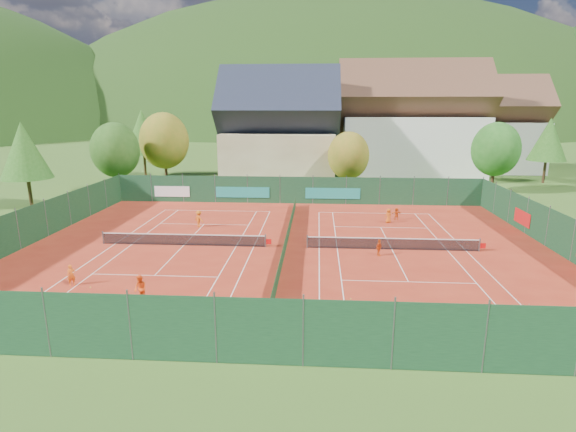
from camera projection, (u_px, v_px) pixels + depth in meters
The scene contains 32 objects.
ground at pixel (286, 248), 34.34m from camera, with size 600.00×600.00×0.00m, color #31551A.
clay_pad at pixel (286, 247), 34.34m from camera, with size 40.00×32.00×0.01m, color #9F2917.
court_markings_left at pixel (184, 245), 34.85m from camera, with size 11.03×23.83×0.00m.
court_markings_right at pixel (392, 250), 33.82m from camera, with size 11.03×23.83×0.00m.
tennis_net_left at pixel (185, 239), 34.72m from camera, with size 13.30×0.10×1.02m.
tennis_net_right at pixel (394, 243), 33.69m from camera, with size 13.30×0.10×1.02m.
court_divider at pixel (286, 241), 34.22m from camera, with size 0.03×28.80×1.00m.
fence_north at pixel (292, 190), 49.52m from camera, with size 40.00×0.10×3.00m.
fence_south at pixel (259, 332), 18.48m from camera, with size 40.00×0.04×3.00m.
fence_west at pixel (33, 224), 35.27m from camera, with size 0.04×32.00×3.00m.
fence_east at pixel (559, 234), 32.75m from camera, with size 0.09×32.00×3.00m.
chalet at pixel (280, 135), 62.02m from camera, with size 16.20×12.00×16.00m.
hotel_block_a at pixel (411, 128), 66.43m from camera, with size 21.60×11.00×17.25m.
hotel_block_b at pixel (487, 131), 73.47m from camera, with size 17.28×10.00×15.50m.
tree_west_front at pixel (115, 150), 53.85m from camera, with size 5.72×5.72×8.69m.
tree_west_mid at pixel (164, 141), 59.24m from camera, with size 6.44×6.44×9.78m.
tree_west_back at pixel (143, 132), 67.22m from camera, with size 5.60×5.60×10.00m.
tree_center at pixel (348, 156), 54.15m from camera, with size 5.01×5.01×7.60m.
tree_east_front at pixel (496, 149), 54.77m from camera, with size 5.72×5.72×8.69m.
tree_east_mid at pixel (549, 139), 61.72m from camera, with size 5.04×5.04×9.00m.
tree_west_side at pixel (24, 151), 46.32m from camera, with size 5.04×5.04×9.00m.
tree_east_back at pixel (471, 131), 69.82m from camera, with size 7.15×7.15×10.86m.
mountain_backdrop at pixel (361, 192), 268.20m from camera, with size 820.00×530.00×242.00m.
ball_hopper at pixel (527, 309), 22.66m from camera, with size 0.34×0.34×0.80m.
loose_ball_0 at pixel (90, 287), 26.74m from camera, with size 0.07×0.07×0.07m, color #CCD833.
loose_ball_1 at pixel (351, 299), 25.14m from camera, with size 0.07×0.07×0.07m, color #CCD833.
player_left_near at pixel (71, 275), 26.98m from camera, with size 0.47×0.31×1.30m, color orange.
player_left_mid at pixel (140, 289), 24.59m from camera, with size 0.76×0.59×1.57m, color #FF5916.
player_left_far at pixel (199, 219), 39.99m from camera, with size 0.97×0.56×1.50m, color orange.
player_right_near at pixel (379, 248), 32.32m from camera, with size 0.71×0.30×1.22m, color #D94C13.
player_right_far_a at pixel (388, 216), 41.44m from camera, with size 0.66×0.43×1.35m, color #D35812.
player_right_far_b at pixel (396, 214), 42.56m from camera, with size 1.09×0.35×1.18m, color #D84D13.
Camera 1 is at (2.30, -32.69, 10.54)m, focal length 28.00 mm.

